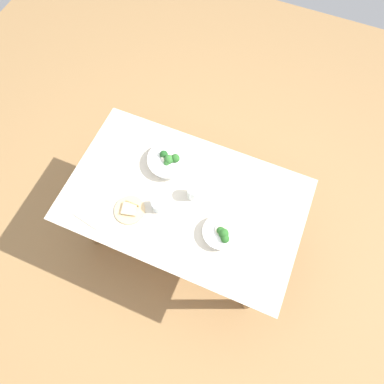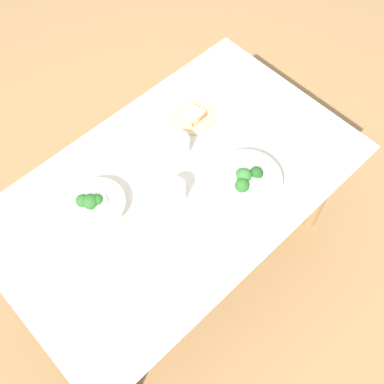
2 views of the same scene
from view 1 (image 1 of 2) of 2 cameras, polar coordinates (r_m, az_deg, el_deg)
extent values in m
plane|color=#9E7547|center=(2.74, -1.03, -6.87)|extent=(6.00, 6.00, 0.00)
cube|color=beige|center=(2.07, -1.35, -1.25)|extent=(1.50, 0.91, 0.01)
cube|color=#9E7547|center=(2.09, -1.34, -1.41)|extent=(1.45, 0.88, 0.02)
cylinder|color=#9E7547|center=(2.54, 15.61, -2.77)|extent=(0.07, 0.07, 0.68)
cylinder|color=#9E7547|center=(2.71, -10.91, 7.07)|extent=(0.07, 0.07, 0.68)
cylinder|color=#9E7547|center=(2.33, 10.66, -17.91)|extent=(0.07, 0.07, 0.68)
cylinder|color=#9E7547|center=(2.52, -18.13, -5.97)|extent=(0.07, 0.07, 0.68)
cylinder|color=white|center=(1.98, 4.95, -7.13)|extent=(0.19, 0.19, 0.04)
cylinder|color=white|center=(1.95, 5.01, -6.91)|extent=(0.22, 0.22, 0.01)
sphere|color=#286023|center=(1.93, 5.77, -8.09)|extent=(0.05, 0.05, 0.05)
sphere|color=#286023|center=(1.93, 5.52, -7.18)|extent=(0.06, 0.06, 0.06)
sphere|color=#286023|center=(1.94, 5.01, -6.76)|extent=(0.05, 0.05, 0.05)
cylinder|color=beige|center=(1.94, 4.99, -6.55)|extent=(0.06, 0.06, 0.01)
cylinder|color=white|center=(2.16, -4.07, 5.35)|extent=(0.25, 0.25, 0.05)
cylinder|color=white|center=(2.13, -4.12, 5.74)|extent=(0.28, 0.28, 0.01)
sphere|color=#1E511E|center=(2.14, -4.93, 6.51)|extent=(0.05, 0.05, 0.05)
sphere|color=#33702D|center=(2.11, -4.06, 5.69)|extent=(0.06, 0.06, 0.06)
sphere|color=#286023|center=(2.11, -2.91, 5.89)|extent=(0.06, 0.06, 0.06)
sphere|color=#33702D|center=(2.11, -4.42, 5.12)|extent=(0.04, 0.04, 0.04)
cylinder|color=beige|center=(2.12, -4.16, 6.04)|extent=(0.09, 0.09, 0.01)
cylinder|color=#D6B27A|center=(2.07, -10.76, -3.08)|extent=(0.19, 0.19, 0.01)
cube|color=#CCB284|center=(2.06, -10.84, -2.92)|extent=(0.10, 0.10, 0.02)
cube|color=#9E703D|center=(2.07, -10.36, -2.01)|extent=(0.09, 0.01, 0.02)
cylinder|color=silver|center=(2.03, 0.27, -0.06)|extent=(0.08, 0.08, 0.10)
cylinder|color=silver|center=(2.02, -5.83, -2.24)|extent=(0.08, 0.08, 0.09)
cube|color=#B7B7BC|center=(2.09, 11.13, -2.09)|extent=(0.07, 0.06, 0.00)
cube|color=#B7B7BC|center=(2.08, 9.76, -2.46)|extent=(0.03, 0.03, 0.00)
cube|color=#B7B7BC|center=(2.02, -7.82, -6.01)|extent=(0.04, 0.08, 0.00)
cube|color=#B7B7BC|center=(2.03, -6.68, -5.00)|extent=(0.02, 0.03, 0.00)
cube|color=#B7B7BC|center=(1.96, 0.98, -10.88)|extent=(0.20, 0.05, 0.00)
cube|color=#B7B7BC|center=(2.18, -13.70, 2.06)|extent=(0.09, 0.19, 0.00)
cube|color=#B1A997|center=(2.13, -16.92, -3.33)|extent=(0.21, 0.19, 0.01)
camera|label=2|loc=(1.49, 44.37, 41.13)|focal=42.79mm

